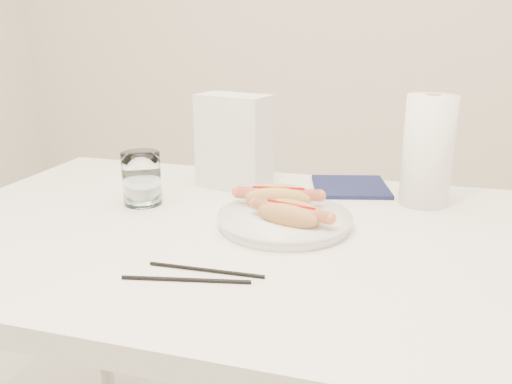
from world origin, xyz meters
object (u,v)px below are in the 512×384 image
(table, at_px, (233,256))
(hotdog_left, at_px, (278,197))
(plate, at_px, (284,221))
(hotdog_right, at_px, (291,214))
(water_glass, at_px, (142,178))
(paper_towel_roll, at_px, (428,151))
(napkin_box, at_px, (234,142))

(table, bearing_deg, hotdog_left, 49.40)
(table, relative_size, plate, 4.89)
(hotdog_right, relative_size, water_glass, 1.36)
(table, height_order, water_glass, water_glass)
(hotdog_right, xyz_separation_m, paper_towel_roll, (0.23, 0.25, 0.08))
(table, relative_size, paper_towel_roll, 5.22)
(plate, height_order, hotdog_right, hotdog_right)
(hotdog_left, bearing_deg, hotdog_right, -70.87)
(plate, xyz_separation_m, hotdog_left, (-0.02, 0.05, 0.03))
(table, bearing_deg, napkin_box, 107.53)
(table, xyz_separation_m, paper_towel_roll, (0.35, 0.25, 0.17))
(table, distance_m, water_glass, 0.27)
(plate, relative_size, hotdog_right, 1.62)
(hotdog_right, height_order, paper_towel_roll, paper_towel_roll)
(plate, bearing_deg, napkin_box, 128.35)
(plate, xyz_separation_m, paper_towel_roll, (0.25, 0.22, 0.10))
(paper_towel_roll, bearing_deg, water_glass, -163.54)
(hotdog_right, bearing_deg, hotdog_left, 133.40)
(table, relative_size, hotdog_right, 7.91)
(hotdog_right, bearing_deg, plate, 135.17)
(hotdog_left, bearing_deg, napkin_box, 122.43)
(plate, height_order, water_glass, water_glass)
(table, xyz_separation_m, napkin_box, (-0.08, 0.25, 0.17))
(paper_towel_roll, bearing_deg, table, -144.32)
(hotdog_right, relative_size, paper_towel_roll, 0.66)
(table, height_order, hotdog_left, hotdog_left)
(hotdog_left, relative_size, napkin_box, 0.76)
(table, xyz_separation_m, water_glass, (-0.23, 0.08, 0.12))
(water_glass, relative_size, paper_towel_roll, 0.49)
(napkin_box, bearing_deg, paper_towel_roll, 12.94)
(hotdog_left, relative_size, paper_towel_roll, 0.71)
(table, height_order, plate, plate)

